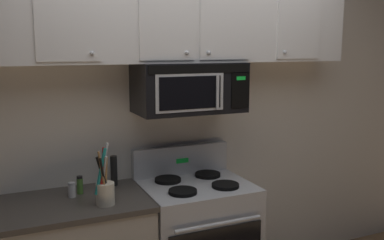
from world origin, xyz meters
name	(u,v)px	position (x,y,z in m)	size (l,w,h in m)	color
back_wall	(176,114)	(0.00, 0.79, 1.35)	(5.20, 0.10, 2.70)	silver
over_range_microwave	(189,88)	(0.00, 0.54, 1.58)	(0.76, 0.43, 0.35)	black
upper_cabinets	(187,23)	(0.00, 0.57, 2.02)	(2.50, 0.36, 0.55)	silver
utensil_crock_cream	(105,188)	(-0.68, 0.28, 1.01)	(0.12, 0.12, 0.39)	beige
salt_shaker	(72,190)	(-0.84, 0.50, 0.95)	(0.05, 0.05, 0.10)	white
pepper_mill	(114,171)	(-0.53, 0.63, 1.01)	(0.05, 0.05, 0.21)	black
spice_jar	(80,185)	(-0.78, 0.55, 0.96)	(0.04, 0.04, 0.12)	#4C7F33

